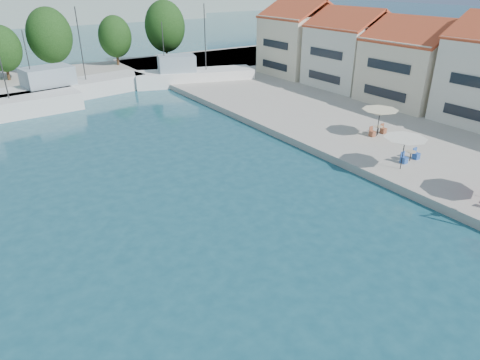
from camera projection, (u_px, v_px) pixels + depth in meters
quay_right at (421, 114)px, 42.95m from camera, size 32.00×92.00×0.60m
quay_far at (31, 82)px, 55.63m from camera, size 90.00×16.00×0.60m
building_04 at (416, 59)px, 44.17m from camera, size 9.00×8.80×9.20m
building_05 at (351, 46)px, 50.82m from camera, size 8.40×8.80×9.70m
building_06 at (301, 36)px, 57.47m from camera, size 9.00×8.80×10.20m
trawler_03 at (69, 89)px, 49.30m from camera, size 17.55×7.10×10.20m
trawler_04 at (192, 76)px, 55.55m from camera, size 15.65×8.36×10.20m
tree_05 at (2, 49)px, 53.86m from camera, size 4.62×4.62×6.83m
tree_06 at (49, 36)px, 57.34m from camera, size 5.86×5.86×8.67m
tree_07 at (115, 37)px, 63.32m from camera, size 4.82×4.82×7.14m
tree_08 at (165, 26)px, 65.61m from camera, size 6.14×6.14×9.08m
umbrella_white at (405, 141)px, 29.01m from camera, size 2.92×2.92×2.30m
umbrella_cream at (380, 113)px, 35.19m from camera, size 2.98×2.98×2.29m
cafe_table_02 at (410, 157)px, 31.06m from camera, size 1.82×0.70×0.76m
cafe_table_03 at (378, 132)px, 36.22m from camera, size 1.82×0.70×0.76m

